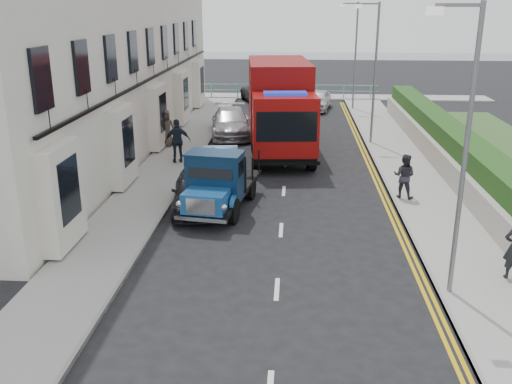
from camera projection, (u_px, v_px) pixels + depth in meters
name	position (u px, v px, depth m)	size (l,w,h in m)	color
ground	(279.00, 256.00, 16.43)	(120.00, 120.00, 0.00)	black
pavement_west	(168.00, 166.00, 25.26)	(2.40, 38.00, 0.12)	gray
pavement_east	(408.00, 171.00, 24.58)	(2.60, 38.00, 0.12)	gray
promenade	(290.00, 97.00, 43.86)	(30.00, 2.50, 0.12)	gray
sea_plane	(293.00, 60.00, 73.22)	(120.00, 120.00, 0.00)	slate
garden_east	(455.00, 153.00, 24.20)	(1.45, 28.00, 1.75)	#B2AD9E
seafront_railing	(290.00, 92.00, 42.94)	(13.00, 0.08, 1.11)	#59B2A5
lamp_near	(462.00, 139.00, 13.00)	(1.23, 0.18, 7.00)	slate
lamp_mid	(373.00, 65.00, 28.15)	(1.23, 0.18, 7.00)	slate
lamp_far	(354.00, 50.00, 37.61)	(1.23, 0.18, 7.00)	slate
bedford_lorry	(217.00, 186.00, 19.43)	(2.45, 4.81, 2.18)	black
red_lorry	(280.00, 105.00, 27.25)	(3.54, 8.43, 4.30)	black
parked_car_front	(195.00, 191.00, 19.98)	(1.58, 3.93, 1.34)	black
parked_car_mid	(220.00, 166.00, 23.01)	(1.43, 4.11, 1.35)	#618FD1
parked_car_rear	(231.00, 122.00, 31.14)	(2.05, 5.04, 1.46)	#A5A4A9
seafront_car_left	(262.00, 93.00, 41.52)	(2.37, 5.15, 1.43)	black
seafront_car_right	(318.00, 100.00, 38.63)	(1.59, 3.96, 1.35)	silver
pedestrian_east_far	(404.00, 176.00, 20.78)	(0.80, 0.62, 1.64)	#2F2B34
pedestrian_west_near	(178.00, 141.00, 25.36)	(1.14, 0.48, 1.95)	black
pedestrian_west_far	(166.00, 128.00, 28.25)	(0.89, 0.58, 1.83)	#453C32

